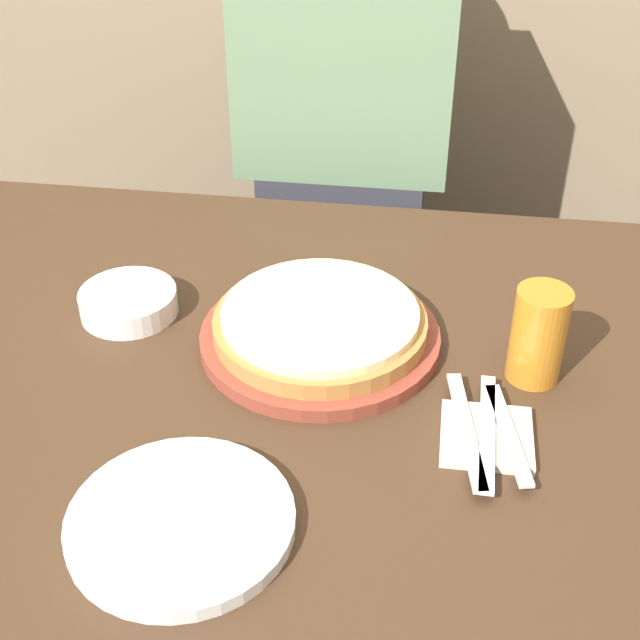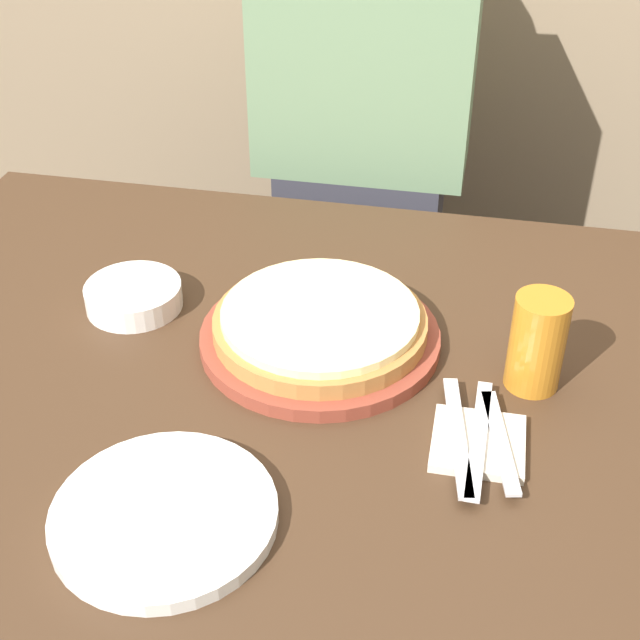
# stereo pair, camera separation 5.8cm
# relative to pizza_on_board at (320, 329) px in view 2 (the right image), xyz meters

# --- Properties ---
(dining_table) EXTENTS (1.27, 0.96, 0.75)m
(dining_table) POSITION_rel_pizza_on_board_xyz_m (-0.05, -0.07, -0.40)
(dining_table) COLOR #3D2819
(dining_table) RESTS_ON ground_plane
(pizza_on_board) EXTENTS (0.33, 0.33, 0.06)m
(pizza_on_board) POSITION_rel_pizza_on_board_xyz_m (0.00, 0.00, 0.00)
(pizza_on_board) COLOR brown
(pizza_on_board) RESTS_ON dining_table
(beer_glass) EXTENTS (0.07, 0.07, 0.13)m
(beer_glass) POSITION_rel_pizza_on_board_xyz_m (0.29, -0.03, 0.05)
(beer_glass) COLOR #B7701E
(beer_glass) RESTS_ON dining_table
(dinner_plate) EXTENTS (0.25, 0.25, 0.02)m
(dinner_plate) POSITION_rel_pizza_on_board_xyz_m (-0.10, -0.35, -0.02)
(dinner_plate) COLOR silver
(dinner_plate) RESTS_ON dining_table
(side_bowl) EXTENTS (0.14, 0.14, 0.04)m
(side_bowl) POSITION_rel_pizza_on_board_xyz_m (-0.28, 0.04, -0.01)
(side_bowl) COLOR silver
(side_bowl) RESTS_ON dining_table
(napkin_stack) EXTENTS (0.11, 0.11, 0.01)m
(napkin_stack) POSITION_rel_pizza_on_board_xyz_m (0.23, -0.16, -0.02)
(napkin_stack) COLOR beige
(napkin_stack) RESTS_ON dining_table
(fork) EXTENTS (0.05, 0.21, 0.00)m
(fork) POSITION_rel_pizza_on_board_xyz_m (0.20, -0.16, -0.01)
(fork) COLOR silver
(fork) RESTS_ON napkin_stack
(dinner_knife) EXTENTS (0.02, 0.21, 0.00)m
(dinner_knife) POSITION_rel_pizza_on_board_xyz_m (0.23, -0.16, -0.01)
(dinner_knife) COLOR silver
(dinner_knife) RESTS_ON napkin_stack
(spoon) EXTENTS (0.05, 0.18, 0.00)m
(spoon) POSITION_rel_pizza_on_board_xyz_m (0.25, -0.16, -0.01)
(spoon) COLOR silver
(spoon) RESTS_ON napkin_stack
(diner_person) EXTENTS (0.40, 0.20, 1.33)m
(diner_person) POSITION_rel_pizza_on_board_xyz_m (-0.04, 0.62, -0.13)
(diner_person) COLOR #33333D
(diner_person) RESTS_ON ground_plane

